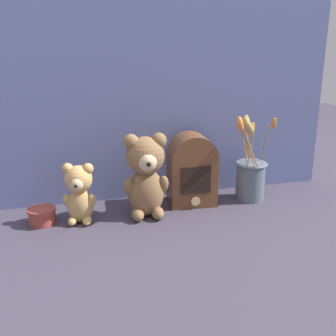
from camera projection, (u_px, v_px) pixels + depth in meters
The scene contains 7 objects.
ground_plane at pixel (169, 211), 1.49m from camera, with size 4.00×4.00×0.00m, color #3D3847.
backdrop_wall at pixel (158, 102), 1.54m from camera, with size 1.34×0.02×0.72m.
teddy_bear_large at pixel (146, 174), 1.41m from camera, with size 0.16×0.15×0.29m.
teddy_bear_medium at pixel (79, 192), 1.37m from camera, with size 0.11×0.10×0.20m.
flower_vase at pixel (250, 175), 1.57m from camera, with size 0.17×0.15×0.33m.
vintage_radio at pixel (192, 169), 1.52m from camera, with size 0.17×0.13×0.26m.
decorative_tin_tall at pixel (42, 216), 1.39m from camera, with size 0.09×0.09×0.05m.
Camera 1 is at (-0.35, -1.33, 0.60)m, focal length 45.00 mm.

